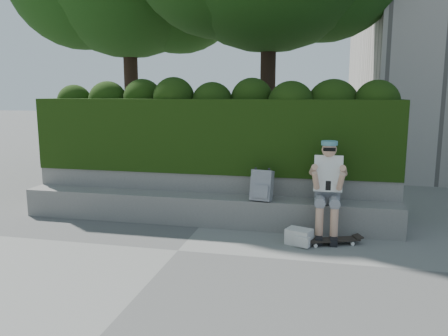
% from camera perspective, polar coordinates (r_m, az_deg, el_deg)
% --- Properties ---
extents(ground, '(80.00, 80.00, 0.00)m').
position_cam_1_polar(ground, '(5.87, -6.04, -10.67)').
color(ground, slate).
rests_on(ground, ground).
extents(bench_ledge, '(6.00, 0.45, 0.45)m').
position_cam_1_polar(bench_ledge, '(6.94, -2.79, -5.44)').
color(bench_ledge, gray).
rests_on(bench_ledge, ground).
extents(planter_wall, '(6.00, 0.50, 0.75)m').
position_cam_1_polar(planter_wall, '(7.35, -1.82, -3.37)').
color(planter_wall, gray).
rests_on(planter_wall, ground).
extents(hedge, '(6.00, 1.00, 1.20)m').
position_cam_1_polar(hedge, '(7.41, -1.43, 4.39)').
color(hedge, black).
rests_on(hedge, planter_wall).
extents(person, '(0.40, 0.76, 1.38)m').
position_cam_1_polar(person, '(6.41, 13.40, -2.14)').
color(person, gray).
rests_on(person, ground).
extents(skateboard, '(0.77, 0.45, 0.08)m').
position_cam_1_polar(skateboard, '(6.21, 13.91, -9.12)').
color(skateboard, black).
rests_on(skateboard, ground).
extents(backpack_plaid, '(0.34, 0.22, 0.46)m').
position_cam_1_polar(backpack_plaid, '(6.56, 4.97, -2.28)').
color(backpack_plaid, '#A0A1A4').
rests_on(backpack_plaid, bench_ledge).
extents(backpack_ground, '(0.39, 0.34, 0.21)m').
position_cam_1_polar(backpack_ground, '(6.13, 9.77, -8.82)').
color(backpack_ground, silver).
rests_on(backpack_ground, ground).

